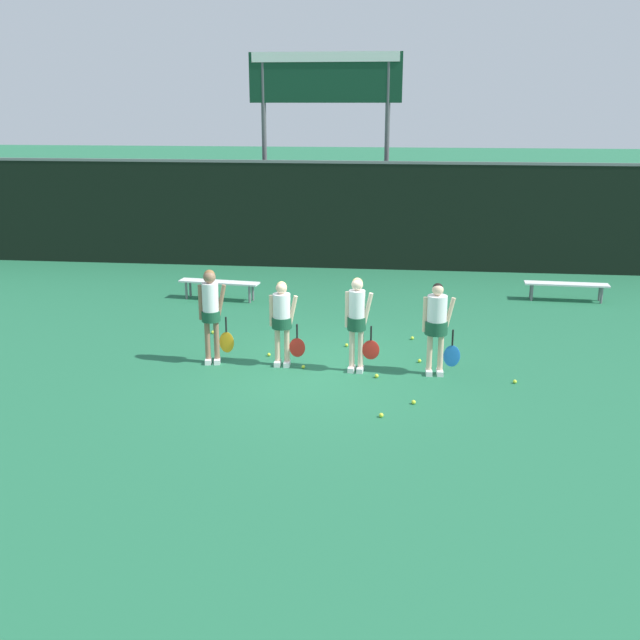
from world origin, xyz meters
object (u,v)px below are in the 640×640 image
player_0 (211,308)px  player_3 (437,321)px  tennis_ball_3 (412,338)px  tennis_ball_6 (381,415)px  tennis_ball_0 (419,361)px  player_2 (357,317)px  tennis_ball_2 (515,382)px  tennis_ball_7 (213,332)px  tennis_ball_1 (414,402)px  bench_far (566,286)px  tennis_ball_5 (377,376)px  player_1 (282,317)px  tennis_ball_9 (303,367)px  bench_courtside (219,284)px  tennis_ball_4 (347,345)px  scoreboard (325,97)px  tennis_ball_8 (269,355)px

player_0 → player_3: bearing=-12.2°
tennis_ball_3 → tennis_ball_6: tennis_ball_6 is taller
tennis_ball_0 → player_3: bearing=-66.5°
player_2 → tennis_ball_2: 2.97m
tennis_ball_7 → tennis_ball_1: bearing=-38.7°
bench_far → tennis_ball_7: 8.77m
player_3 → tennis_ball_5: size_ratio=23.82×
player_1 → tennis_ball_3: bearing=35.7°
player_3 → tennis_ball_6: player_3 is taller
bench_far → tennis_ball_9: size_ratio=31.07×
tennis_ball_5 → tennis_ball_6: 1.74m
player_3 → bench_courtside: bearing=134.1°
tennis_ball_4 → scoreboard: bearing=99.2°
bench_far → tennis_ball_8: (-6.52, -4.97, -0.35)m
tennis_ball_3 → tennis_ball_4: (-1.31, -0.62, -0.00)m
tennis_ball_5 → tennis_ball_7: bearing=147.9°
tennis_ball_2 → tennis_ball_5: (-2.41, 0.00, 0.00)m
tennis_ball_2 → tennis_ball_8: bearing=168.3°
tennis_ball_7 → tennis_ball_9: (2.19, -1.90, -0.00)m
tennis_ball_9 → bench_courtside: bearing=120.2°
tennis_ball_5 → player_0: bearing=171.7°
tennis_ball_0 → tennis_ball_9: tennis_ball_0 is taller
tennis_ball_4 → player_1: bearing=-131.6°
player_3 → player_1: bearing=173.6°
scoreboard → bench_far: (6.40, -3.95, -4.47)m
tennis_ball_1 → player_0: bearing=156.9°
player_3 → tennis_ball_1: player_3 is taller
player_1 → tennis_ball_9: size_ratio=24.59×
player_0 → player_2: player_0 is taller
player_2 → tennis_ball_3: (1.02, 2.01, -0.99)m
player_0 → tennis_ball_1: (3.74, -1.59, -1.03)m
tennis_ball_3 → bench_courtside: bearing=150.1°
player_3 → player_0: bearing=174.8°
tennis_ball_5 → tennis_ball_9: bearing=166.3°
player_3 → tennis_ball_3: (-0.39, 2.01, -0.96)m
scoreboard → tennis_ball_8: scoreboard is taller
tennis_ball_2 → tennis_ball_5: bearing=180.0°
scoreboard → player_0: size_ratio=3.41×
player_1 → tennis_ball_0: (2.53, 0.44, -0.90)m
bench_courtside → tennis_ball_2: bench_courtside is taller
bench_far → tennis_ball_1: size_ratio=28.98×
tennis_ball_0 → player_0: bearing=-173.3°
bench_far → tennis_ball_3: size_ratio=30.21×
player_0 → tennis_ball_6: player_0 is taller
tennis_ball_4 → tennis_ball_9: tennis_ball_4 is taller
scoreboard → tennis_ball_3: scoreboard is taller
player_3 → tennis_ball_1: 1.78m
tennis_ball_6 → tennis_ball_8: tennis_ball_6 is taller
tennis_ball_4 → tennis_ball_9: (-0.69, -1.37, -0.00)m
bench_far → tennis_ball_9: (-5.76, -5.58, -0.35)m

